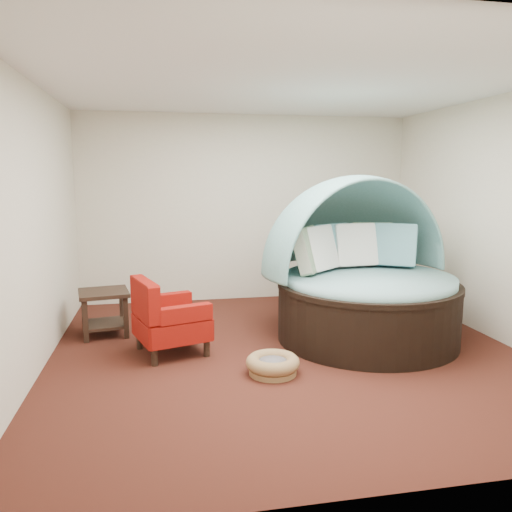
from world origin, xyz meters
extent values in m
plane|color=#491E14|center=(0.00, 0.00, 0.00)|extent=(5.00, 5.00, 0.00)
plane|color=beige|center=(0.00, 2.50, 1.40)|extent=(5.00, 0.00, 5.00)
plane|color=beige|center=(0.00, -2.50, 1.40)|extent=(5.00, 0.00, 5.00)
plane|color=beige|center=(-2.50, 0.00, 1.40)|extent=(0.00, 5.00, 5.00)
plane|color=beige|center=(2.50, 0.00, 1.40)|extent=(0.00, 5.00, 5.00)
plane|color=white|center=(0.00, 0.00, 2.80)|extent=(5.00, 5.00, 0.00)
cylinder|color=black|center=(1.02, 0.25, 0.31)|extent=(2.47, 2.47, 0.63)
cylinder|color=black|center=(1.02, 0.25, 0.65)|extent=(2.50, 2.50, 0.06)
cylinder|color=#85B8C4|center=(1.02, 0.25, 0.70)|extent=(2.34, 2.34, 0.14)
cube|color=#3C6F47|center=(0.36, 0.47, 1.04)|extent=(0.53, 0.60, 0.55)
cube|color=white|center=(0.53, 0.56, 1.04)|extent=(0.60, 0.57, 0.55)
cube|color=#68A8B5|center=(0.75, 0.76, 1.04)|extent=(0.60, 0.48, 0.55)
cube|color=white|center=(1.05, 0.75, 1.04)|extent=(0.55, 0.34, 0.55)
cube|color=#3C6F47|center=(1.31, 0.82, 1.04)|extent=(0.58, 0.42, 0.55)
cube|color=#68A8B5|center=(1.54, 0.66, 1.04)|extent=(0.61, 0.53, 0.55)
cylinder|color=olive|center=(-0.28, -0.56, 0.03)|extent=(0.55, 0.55, 0.05)
torus|color=olive|center=(-0.28, -0.56, 0.12)|extent=(0.62, 0.62, 0.13)
cylinder|color=slate|center=(-0.28, -0.56, 0.10)|extent=(0.37, 0.37, 0.08)
cylinder|color=black|center=(-1.41, -0.13, 0.08)|extent=(0.08, 0.08, 0.17)
cylinder|color=black|center=(-1.57, 0.41, 0.08)|extent=(0.08, 0.08, 0.17)
cylinder|color=black|center=(-0.87, 0.04, 0.08)|extent=(0.08, 0.08, 0.17)
cylinder|color=black|center=(-1.03, 0.58, 0.08)|extent=(0.08, 0.08, 0.17)
cube|color=#8C1400|center=(-1.22, 0.22, 0.29)|extent=(0.89, 0.89, 0.25)
cube|color=#8C1400|center=(-1.49, 0.14, 0.62)|extent=(0.34, 0.71, 0.42)
cube|color=#8C1400|center=(-1.09, -0.05, 0.50)|extent=(0.57, 0.28, 0.17)
cube|color=#8C1400|center=(-1.27, 0.53, 0.50)|extent=(0.57, 0.28, 0.17)
cube|color=black|center=(-2.00, 1.00, 0.52)|extent=(0.65, 0.65, 0.04)
cube|color=black|center=(-2.00, 1.00, 0.13)|extent=(0.57, 0.57, 0.03)
cube|color=black|center=(-2.18, 0.74, 0.25)|extent=(0.06, 0.06, 0.49)
cube|color=black|center=(-2.26, 1.18, 0.25)|extent=(0.06, 0.06, 0.49)
cube|color=black|center=(-1.74, 0.81, 0.25)|extent=(0.06, 0.06, 0.49)
cube|color=black|center=(-1.82, 1.26, 0.25)|extent=(0.06, 0.06, 0.49)
camera|label=1|loc=(-1.31, -5.03, 1.89)|focal=35.00mm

